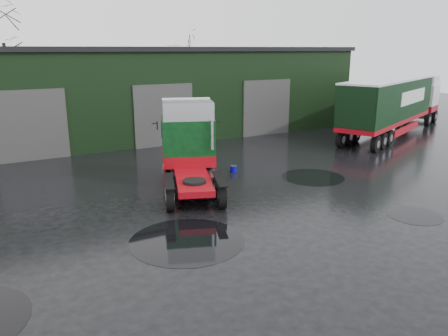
{
  "coord_description": "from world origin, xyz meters",
  "views": [
    {
      "loc": [
        -8.14,
        -12.53,
        6.19
      ],
      "look_at": [
        -0.26,
        1.79,
        1.7
      ],
      "focal_mm": 35.0,
      "sensor_mm": 36.0,
      "label": 1
    }
  ],
  "objects_px": {
    "tree_back_b": "(179,73)",
    "hero_tractor": "(191,149)",
    "warehouse": "(134,90)",
    "tree_back_a": "(7,66)",
    "wash_bucket": "(233,169)",
    "lorry_right": "(388,108)"
  },
  "relations": [
    {
      "from": "warehouse",
      "to": "tree_back_b",
      "type": "xyz_separation_m",
      "value": [
        8.0,
        10.0,
        0.59
      ]
    },
    {
      "from": "hero_tractor",
      "to": "lorry_right",
      "type": "bearing_deg",
      "value": 34.92
    },
    {
      "from": "warehouse",
      "to": "hero_tractor",
      "type": "relative_size",
      "value": 5.13
    },
    {
      "from": "warehouse",
      "to": "lorry_right",
      "type": "bearing_deg",
      "value": -36.25
    },
    {
      "from": "hero_tractor",
      "to": "lorry_right",
      "type": "distance_m",
      "value": 18.11
    },
    {
      "from": "tree_back_a",
      "to": "tree_back_b",
      "type": "xyz_separation_m",
      "value": [
        16.0,
        0.0,
        -1.0
      ]
    },
    {
      "from": "tree_back_b",
      "to": "hero_tractor",
      "type": "bearing_deg",
      "value": -112.26
    },
    {
      "from": "hero_tractor",
      "to": "tree_back_b",
      "type": "relative_size",
      "value": 0.84
    },
    {
      "from": "warehouse",
      "to": "tree_back_b",
      "type": "distance_m",
      "value": 12.82
    },
    {
      "from": "lorry_right",
      "to": "wash_bucket",
      "type": "xyz_separation_m",
      "value": [
        -14.24,
        -2.74,
        -1.93
      ]
    },
    {
      "from": "warehouse",
      "to": "hero_tractor",
      "type": "height_order",
      "value": "warehouse"
    },
    {
      "from": "tree_back_a",
      "to": "tree_back_b",
      "type": "bearing_deg",
      "value": 0.0
    },
    {
      "from": "warehouse",
      "to": "wash_bucket",
      "type": "xyz_separation_m",
      "value": [
        0.76,
        -13.74,
        -2.99
      ]
    },
    {
      "from": "tree_back_a",
      "to": "warehouse",
      "type": "bearing_deg",
      "value": -51.34
    },
    {
      "from": "tree_back_a",
      "to": "wash_bucket",
      "type": "bearing_deg",
      "value": -69.74
    },
    {
      "from": "hero_tractor",
      "to": "tree_back_b",
      "type": "xyz_separation_m",
      "value": [
        10.5,
        25.65,
        1.79
      ]
    },
    {
      "from": "wash_bucket",
      "to": "warehouse",
      "type": "bearing_deg",
      "value": 93.17
    },
    {
      "from": "tree_back_a",
      "to": "tree_back_b",
      "type": "relative_size",
      "value": 1.27
    },
    {
      "from": "wash_bucket",
      "to": "hero_tractor",
      "type": "bearing_deg",
      "value": -149.62
    },
    {
      "from": "tree_back_b",
      "to": "tree_back_a",
      "type": "bearing_deg",
      "value": 180.0
    },
    {
      "from": "wash_bucket",
      "to": "tree_back_a",
      "type": "height_order",
      "value": "tree_back_a"
    },
    {
      "from": "warehouse",
      "to": "hero_tractor",
      "type": "distance_m",
      "value": 15.89
    }
  ]
}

